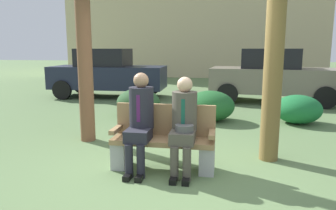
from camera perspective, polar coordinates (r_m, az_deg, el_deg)
The scene contains 9 objects.
ground_plane at distance 4.40m, azimuth -0.20°, elevation -12.36°, with size 80.00×80.00×0.00m, color #5A7648.
park_bench at distance 4.50m, azimuth -0.76°, elevation -6.42°, with size 1.43×0.44×0.90m.
seated_man_left at distance 4.37m, azimuth -5.03°, elevation -2.15°, with size 0.34×0.72×1.35m.
seated_man_right at distance 4.26m, azimuth 2.83°, elevation -2.85°, with size 0.34×0.72×1.31m.
shrub_near_bench at distance 7.78m, azimuth 22.24°, elevation -0.70°, with size 1.04×0.96×0.65m, color #1C6B34.
shrub_mid_lawn at distance 7.54m, azimuth 7.55°, elevation -0.14°, with size 1.14×1.04×0.71m, color #215D2A.
shrub_far_lawn at distance 8.07m, azimuth -5.31°, elevation 0.49°, with size 1.10×1.01×0.69m, color #30562F.
parked_car_near at distance 11.34m, azimuth -10.75°, elevation 5.62°, with size 3.93×1.78×1.68m.
parked_car_far at distance 10.53m, azimuth 18.35°, elevation 4.96°, with size 4.05×2.06×1.68m.
Camera 1 is at (0.71, -4.00, 1.67)m, focal length 34.05 mm.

